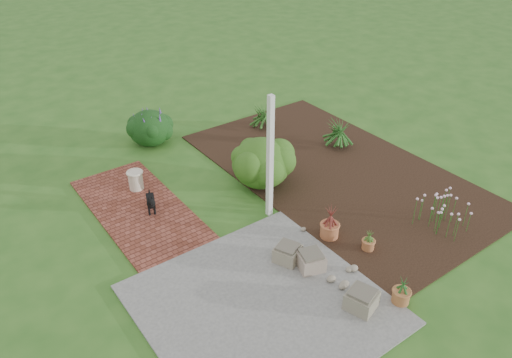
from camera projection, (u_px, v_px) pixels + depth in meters
ground at (260, 222)px, 9.58m from camera, size 80.00×80.00×0.00m
concrete_patio at (262, 304)px, 7.74m from camera, size 3.50×3.50×0.04m
brick_path at (139, 209)px, 9.92m from camera, size 1.60×3.50×0.04m
garden_bed at (336, 171)px, 11.16m from camera, size 4.00×7.00×0.03m
veranda_post at (270, 159)px, 9.13m from camera, size 0.10×0.10×2.50m
stone_trough_near at (361, 300)px, 7.59m from camera, size 0.53×0.53×0.28m
stone_trough_mid at (311, 261)px, 8.36m from camera, size 0.51×0.51×0.27m
stone_trough_far at (288, 254)px, 8.53m from camera, size 0.53×0.53×0.27m
black_dog at (151, 201)px, 9.64m from camera, size 0.28×0.49×0.44m
cream_ceramic_urn at (136, 180)px, 10.41m from camera, size 0.38×0.38×0.40m
evergreen_shrub at (261, 162)px, 10.43m from camera, size 1.46×1.46×1.05m
agapanthus_clump_back at (338, 130)px, 11.93m from camera, size 1.13×1.13×0.84m
agapanthus_clump_front at (262, 114)px, 12.84m from camera, size 0.97×0.97×0.74m
pink_flower_patch at (446, 212)px, 9.27m from camera, size 1.06×1.06×0.61m
terracotta_pot_bronze at (329, 230)px, 9.09m from camera, size 0.35×0.35×0.27m
terracotta_pot_small_left at (368, 244)px, 8.82m from camera, size 0.22×0.22×0.18m
terracotta_pot_small_right at (401, 296)px, 7.71m from camera, size 0.35×0.35×0.23m
purple_flowering_bush at (150, 127)px, 12.10m from camera, size 1.37×1.37×0.88m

